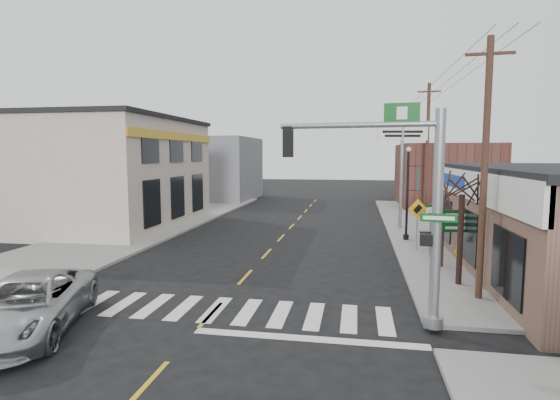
% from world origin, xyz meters
% --- Properties ---
extents(ground, '(140.00, 140.00, 0.00)m').
position_xyz_m(ground, '(0.00, 0.00, 0.00)').
color(ground, black).
rests_on(ground, ground).
extents(sidewalk_right, '(6.00, 38.00, 0.13)m').
position_xyz_m(sidewalk_right, '(9.00, 13.00, 0.07)').
color(sidewalk_right, slate).
rests_on(sidewalk_right, ground).
extents(sidewalk_left, '(6.00, 38.00, 0.13)m').
position_xyz_m(sidewalk_left, '(-9.00, 13.00, 0.07)').
color(sidewalk_left, slate).
rests_on(sidewalk_left, ground).
extents(center_line, '(0.12, 56.00, 0.01)m').
position_xyz_m(center_line, '(0.00, 8.00, 0.01)').
color(center_line, gold).
rests_on(center_line, ground).
extents(crosswalk, '(11.00, 2.20, 0.01)m').
position_xyz_m(crosswalk, '(0.00, 0.40, 0.01)').
color(crosswalk, silver).
rests_on(crosswalk, ground).
extents(left_building, '(12.00, 12.00, 6.80)m').
position_xyz_m(left_building, '(-13.00, 14.00, 3.40)').
color(left_building, '#BEAF9E').
rests_on(left_building, ground).
extents(bldg_distant_right, '(8.00, 10.00, 5.60)m').
position_xyz_m(bldg_distant_right, '(12.00, 30.00, 2.80)').
color(bldg_distant_right, '#552D27').
rests_on(bldg_distant_right, ground).
extents(bldg_distant_left, '(9.00, 10.00, 6.40)m').
position_xyz_m(bldg_distant_left, '(-11.00, 32.00, 3.20)').
color(bldg_distant_left, slate).
rests_on(bldg_distant_left, ground).
extents(suv, '(3.96, 5.79, 1.47)m').
position_xyz_m(suv, '(-4.36, -2.04, 0.74)').
color(suv, '#9EA1A3').
rests_on(suv, ground).
extents(traffic_signal_pole, '(4.63, 0.37, 5.86)m').
position_xyz_m(traffic_signal_pole, '(5.50, -0.16, 3.63)').
color(traffic_signal_pole, gray).
rests_on(traffic_signal_pole, sidewalk_right).
extents(guide_sign, '(1.44, 0.13, 2.52)m').
position_xyz_m(guide_sign, '(8.20, 6.42, 1.78)').
color(guide_sign, '#442A1F').
rests_on(guide_sign, sidewalk_right).
extents(fire_hydrant, '(0.23, 0.23, 0.72)m').
position_xyz_m(fire_hydrant, '(8.50, 7.56, 0.52)').
color(fire_hydrant, '#C1B700').
rests_on(fire_hydrant, sidewalk_right).
extents(ped_crossing_sign, '(0.95, 0.07, 2.45)m').
position_xyz_m(ped_crossing_sign, '(7.01, 9.47, 1.83)').
color(ped_crossing_sign, gray).
rests_on(ped_crossing_sign, sidewalk_right).
extents(lamp_post, '(0.64, 0.50, 4.93)m').
position_xyz_m(lamp_post, '(6.85, 12.01, 3.00)').
color(lamp_post, black).
rests_on(lamp_post, sidewalk_right).
extents(dance_center_sign, '(3.06, 0.19, 6.50)m').
position_xyz_m(dance_center_sign, '(6.84, 15.91, 5.05)').
color(dance_center_sign, gray).
rests_on(dance_center_sign, sidewalk_right).
extents(bare_tree, '(2.37, 2.37, 4.74)m').
position_xyz_m(bare_tree, '(7.74, 4.02, 3.86)').
color(bare_tree, black).
rests_on(bare_tree, sidewalk_right).
extents(shrub_front, '(1.40, 1.40, 1.05)m').
position_xyz_m(shrub_front, '(10.88, 4.95, 0.66)').
color(shrub_front, '#163D16').
rests_on(shrub_front, sidewalk_right).
extents(shrub_back, '(1.01, 1.01, 0.76)m').
position_xyz_m(shrub_back, '(10.18, 7.68, 0.51)').
color(shrub_back, black).
rests_on(shrub_back, sidewalk_right).
extents(utility_pole_near, '(1.41, 0.21, 8.08)m').
position_xyz_m(utility_pole_near, '(8.02, 2.55, 4.28)').
color(utility_pole_near, '#46361F').
rests_on(utility_pole_near, sidewalk_right).
extents(utility_pole_far, '(1.74, 0.26, 10.02)m').
position_xyz_m(utility_pole_far, '(9.50, 23.90, 5.27)').
color(utility_pole_far, '#3F251A').
rests_on(utility_pole_far, sidewalk_right).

